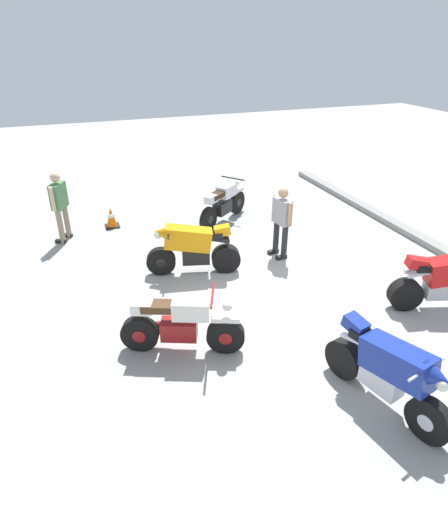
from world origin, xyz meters
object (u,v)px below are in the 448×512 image
(motorcycle_red_sportbike, at_px, (446,280))
(motorcycle_silver_cruiser, at_px, (223,203))
(traffic_cone, at_px, (111,217))
(motorcycle_cream_vintage, at_px, (181,325))
(motorcycle_blue_sportbike, at_px, (388,370))
(person_in_gray_shirt, at_px, (282,219))
(motorcycle_orange_sportbike, at_px, (193,247))
(person_in_green_shirt, at_px, (60,203))

(motorcycle_red_sportbike, bearing_deg, motorcycle_silver_cruiser, 132.64)
(traffic_cone, bearing_deg, motorcycle_cream_vintage, 4.73)
(motorcycle_blue_sportbike, xyz_separation_m, person_in_gray_shirt, (-4.43, 0.66, 0.30))
(person_in_gray_shirt, height_order, traffic_cone, person_in_gray_shirt)
(motorcycle_silver_cruiser, bearing_deg, motorcycle_orange_sportbike, -161.15)
(motorcycle_cream_vintage, height_order, person_in_gray_shirt, person_in_gray_shirt)
(motorcycle_cream_vintage, bearing_deg, motorcycle_blue_sportbike, -19.51)
(motorcycle_orange_sportbike, height_order, person_in_gray_shirt, person_in_gray_shirt)
(motorcycle_orange_sportbike, relative_size, traffic_cone, 3.65)
(motorcycle_silver_cruiser, bearing_deg, traffic_cone, 128.11)
(motorcycle_silver_cruiser, height_order, motorcycle_blue_sportbike, motorcycle_blue_sportbike)
(motorcycle_cream_vintage, xyz_separation_m, traffic_cone, (-5.37, -0.44, -0.23))
(motorcycle_cream_vintage, height_order, traffic_cone, motorcycle_cream_vintage)
(motorcycle_red_sportbike, bearing_deg, traffic_cone, 149.68)
(person_in_gray_shirt, xyz_separation_m, person_in_green_shirt, (-2.52, -4.52, 0.07))
(motorcycle_cream_vintage, distance_m, person_in_green_shirt, 5.21)
(motorcycle_cream_vintage, relative_size, motorcycle_silver_cruiser, 1.09)
(motorcycle_orange_sportbike, height_order, motorcycle_cream_vintage, motorcycle_orange_sportbike)
(motorcycle_orange_sportbike, bearing_deg, person_in_green_shirt, -31.41)
(motorcycle_blue_sportbike, xyz_separation_m, person_in_green_shirt, (-6.95, -3.86, 0.37))
(motorcycle_orange_sportbike, bearing_deg, motorcycle_cream_vintage, 84.58)
(motorcycle_orange_sportbike, xyz_separation_m, traffic_cone, (-3.04, -1.31, -0.33))
(motorcycle_silver_cruiser, relative_size, traffic_cone, 3.23)
(person_in_green_shirt, relative_size, traffic_cone, 3.19)
(motorcycle_blue_sportbike, relative_size, person_in_green_shirt, 1.15)
(motorcycle_silver_cruiser, relative_size, person_in_green_shirt, 1.01)
(motorcycle_silver_cruiser, height_order, person_in_green_shirt, person_in_green_shirt)
(motorcycle_silver_cruiser, bearing_deg, motorcycle_red_sportbike, -103.77)
(person_in_gray_shirt, bearing_deg, motorcycle_cream_vintage, 29.93)
(motorcycle_blue_sportbike, distance_m, traffic_cone, 7.87)
(motorcycle_red_sportbike, height_order, motorcycle_cream_vintage, motorcycle_red_sportbike)
(motorcycle_silver_cruiser, bearing_deg, person_in_gray_shirt, -115.28)
(motorcycle_orange_sportbike, height_order, person_in_green_shirt, person_in_green_shirt)
(person_in_green_shirt, distance_m, traffic_cone, 1.43)
(motorcycle_cream_vintage, height_order, motorcycle_blue_sportbike, motorcycle_blue_sportbike)
(motorcycle_red_sportbike, relative_size, person_in_green_shirt, 1.13)
(motorcycle_red_sportbike, bearing_deg, motorcycle_blue_sportbike, -130.29)
(motorcycle_blue_sportbike, bearing_deg, motorcycle_cream_vintage, -145.34)
(motorcycle_red_sportbike, xyz_separation_m, motorcycle_cream_vintage, (-0.48, -4.76, -0.11))
(motorcycle_blue_sportbike, bearing_deg, person_in_gray_shirt, 157.93)
(motorcycle_silver_cruiser, relative_size, person_in_gray_shirt, 1.07)
(motorcycle_cream_vintage, xyz_separation_m, person_in_green_shirt, (-4.93, -1.60, 0.48))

